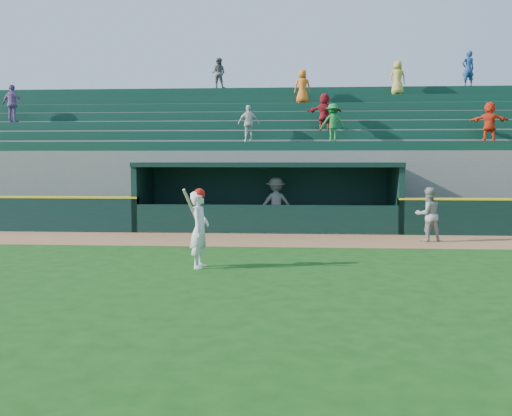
{
  "coord_description": "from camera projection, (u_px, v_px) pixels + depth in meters",
  "views": [
    {
      "loc": [
        1.02,
        -13.06,
        2.52
      ],
      "look_at": [
        0.0,
        1.6,
        1.3
      ],
      "focal_mm": 40.0,
      "sensor_mm": 36.0,
      "label": 1
    }
  ],
  "objects": [
    {
      "name": "dugout_player_front",
      "position": [
        428.0,
        215.0,
        17.74
      ],
      "size": [
        0.96,
        0.83,
        1.7
      ],
      "primitive_type": "imported",
      "rotation": [
        0.0,
        0.0,
        3.39
      ],
      "color": "#9F9F9A",
      "rests_on": "ground"
    },
    {
      "name": "warning_track",
      "position": [
        263.0,
        240.0,
        18.13
      ],
      "size": [
        40.0,
        3.0,
        0.01
      ],
      "primitive_type": "cube",
      "color": "#98663D",
      "rests_on": "ground"
    },
    {
      "name": "dugout_player_inside",
      "position": [
        276.0,
        203.0,
        20.94
      ],
      "size": [
        1.35,
        0.92,
        1.92
      ],
      "primitive_type": "imported",
      "rotation": [
        0.0,
        0.0,
        3.32
      ],
      "color": "gray",
      "rests_on": "ground"
    },
    {
      "name": "ground",
      "position": [
        251.0,
        269.0,
        13.26
      ],
      "size": [
        120.0,
        120.0,
        0.0
      ],
      "primitive_type": "plane",
      "color": "#154411",
      "rests_on": "ground"
    },
    {
      "name": "batter_at_plate",
      "position": [
        200.0,
        228.0,
        13.39
      ],
      "size": [
        0.57,
        0.8,
        1.89
      ],
      "color": "white",
      "rests_on": "ground"
    },
    {
      "name": "stands",
      "position": [
        273.0,
        164.0,
        25.56
      ],
      "size": [
        34.5,
        6.29,
        7.61
      ],
      "color": "slate",
      "rests_on": "ground"
    },
    {
      "name": "dugout",
      "position": [
        268.0,
        192.0,
        21.11
      ],
      "size": [
        9.4,
        2.8,
        2.46
      ],
      "color": "slate",
      "rests_on": "ground"
    }
  ]
}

